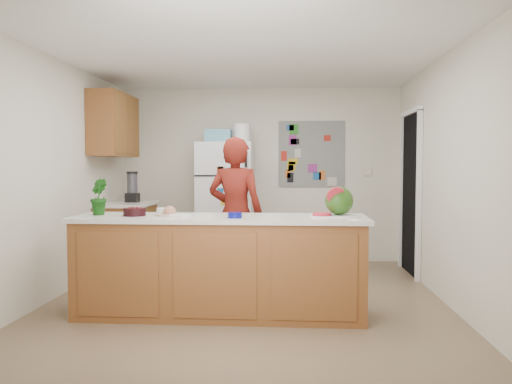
# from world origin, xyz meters

# --- Properties ---
(floor) EXTENTS (4.00, 4.50, 0.02)m
(floor) POSITION_xyz_m (0.00, 0.00, -0.01)
(floor) COLOR brown
(floor) RESTS_ON ground
(wall_back) EXTENTS (4.00, 0.02, 2.50)m
(wall_back) POSITION_xyz_m (0.00, 2.26, 1.25)
(wall_back) COLOR beige
(wall_back) RESTS_ON ground
(wall_left) EXTENTS (0.02, 4.50, 2.50)m
(wall_left) POSITION_xyz_m (-2.01, 0.00, 1.25)
(wall_left) COLOR beige
(wall_left) RESTS_ON ground
(wall_right) EXTENTS (0.02, 4.50, 2.50)m
(wall_right) POSITION_xyz_m (2.01, 0.00, 1.25)
(wall_right) COLOR beige
(wall_right) RESTS_ON ground
(ceiling) EXTENTS (4.00, 4.50, 0.02)m
(ceiling) POSITION_xyz_m (0.00, 0.00, 2.51)
(ceiling) COLOR white
(ceiling) RESTS_ON wall_back
(doorway) EXTENTS (0.03, 0.85, 2.04)m
(doorway) POSITION_xyz_m (1.99, 1.45, 1.02)
(doorway) COLOR black
(doorway) RESTS_ON ground
(peninsula_base) EXTENTS (2.60, 0.62, 0.88)m
(peninsula_base) POSITION_xyz_m (-0.20, -0.50, 0.44)
(peninsula_base) COLOR brown
(peninsula_base) RESTS_ON floor
(peninsula_top) EXTENTS (2.68, 0.70, 0.04)m
(peninsula_top) POSITION_xyz_m (-0.20, -0.50, 0.90)
(peninsula_top) COLOR silver
(peninsula_top) RESTS_ON peninsula_base
(side_counter_base) EXTENTS (0.60, 0.80, 0.86)m
(side_counter_base) POSITION_xyz_m (-1.69, 1.35, 0.43)
(side_counter_base) COLOR brown
(side_counter_base) RESTS_ON floor
(side_counter_top) EXTENTS (0.64, 0.84, 0.04)m
(side_counter_top) POSITION_xyz_m (-1.69, 1.35, 0.88)
(side_counter_top) COLOR silver
(side_counter_top) RESTS_ON side_counter_base
(upper_cabinets) EXTENTS (0.35, 1.00, 0.80)m
(upper_cabinets) POSITION_xyz_m (-1.82, 1.30, 1.90)
(upper_cabinets) COLOR brown
(upper_cabinets) RESTS_ON wall_left
(refrigerator) EXTENTS (0.75, 0.70, 1.70)m
(refrigerator) POSITION_xyz_m (-0.45, 1.88, 0.85)
(refrigerator) COLOR silver
(refrigerator) RESTS_ON floor
(fridge_top_bin) EXTENTS (0.35, 0.28, 0.18)m
(fridge_top_bin) POSITION_xyz_m (-0.55, 1.88, 1.79)
(fridge_top_bin) COLOR #5999B2
(fridge_top_bin) RESTS_ON refrigerator
(photo_collage) EXTENTS (0.95, 0.01, 0.95)m
(photo_collage) POSITION_xyz_m (0.75, 2.24, 1.55)
(photo_collage) COLOR slate
(photo_collage) RESTS_ON wall_back
(person) EXTENTS (0.69, 0.53, 1.69)m
(person) POSITION_xyz_m (-0.15, 0.37, 0.85)
(person) COLOR #61160F
(person) RESTS_ON floor
(blender_appliance) EXTENTS (0.14, 0.14, 0.38)m
(blender_appliance) POSITION_xyz_m (-1.64, 1.45, 1.09)
(blender_appliance) COLOR black
(blender_appliance) RESTS_ON side_counter_top
(cutting_board) EXTENTS (0.41, 0.31, 0.01)m
(cutting_board) POSITION_xyz_m (0.83, -0.44, 0.93)
(cutting_board) COLOR white
(cutting_board) RESTS_ON peninsula_top
(watermelon) EXTENTS (0.26, 0.26, 0.26)m
(watermelon) POSITION_xyz_m (0.89, -0.42, 1.06)
(watermelon) COLOR #255D17
(watermelon) RESTS_ON cutting_board
(watermelon_slice) EXTENTS (0.17, 0.17, 0.02)m
(watermelon_slice) POSITION_xyz_m (0.73, -0.49, 0.94)
(watermelon_slice) COLOR red
(watermelon_slice) RESTS_ON cutting_board
(cherry_bowl) EXTENTS (0.24, 0.24, 0.07)m
(cherry_bowl) POSITION_xyz_m (-0.99, -0.52, 0.96)
(cherry_bowl) COLOR black
(cherry_bowl) RESTS_ON peninsula_top
(white_bowl) EXTENTS (0.22, 0.22, 0.06)m
(white_bowl) POSITION_xyz_m (-0.74, -0.37, 0.95)
(white_bowl) COLOR silver
(white_bowl) RESTS_ON peninsula_top
(cobalt_bowl) EXTENTS (0.13, 0.13, 0.05)m
(cobalt_bowl) POSITION_xyz_m (-0.04, -0.65, 0.95)
(cobalt_bowl) COLOR #080C6A
(cobalt_bowl) RESTS_ON peninsula_top
(plate) EXTENTS (0.35, 0.35, 0.02)m
(plate) POSITION_xyz_m (-0.67, -0.48, 0.93)
(plate) COLOR #BEB28E
(plate) RESTS_ON peninsula_top
(paper_towel) EXTENTS (0.21, 0.20, 0.02)m
(paper_towel) POSITION_xyz_m (-0.56, -0.56, 0.93)
(paper_towel) COLOR white
(paper_towel) RESTS_ON peninsula_top
(keys) EXTENTS (0.09, 0.06, 0.01)m
(keys) POSITION_xyz_m (0.99, -0.67, 0.93)
(keys) COLOR gray
(keys) RESTS_ON peninsula_top
(potted_plant) EXTENTS (0.23, 0.24, 0.34)m
(potted_plant) POSITION_xyz_m (-1.36, -0.45, 1.09)
(potted_plant) COLOR #0E3B14
(potted_plant) RESTS_ON peninsula_top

